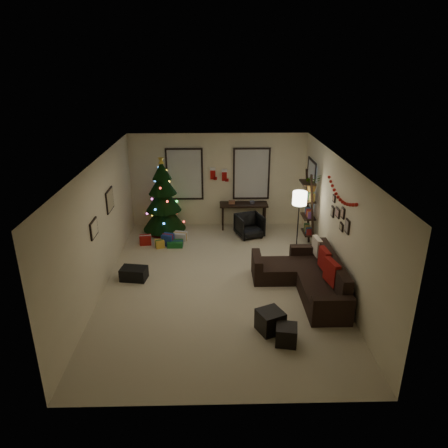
{
  "coord_description": "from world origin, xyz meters",
  "views": [
    {
      "loc": [
        -0.11,
        -8.08,
        4.57
      ],
      "look_at": [
        0.1,
        0.6,
        1.15
      ],
      "focal_mm": 33.45,
      "sensor_mm": 36.0,
      "label": 1
    }
  ],
  "objects_px": {
    "desk": "(244,207)",
    "christmas_tree": "(163,201)",
    "bookshelf": "(309,211)",
    "sofa": "(309,278)",
    "desk_chair": "(249,226)"
  },
  "relations": [
    {
      "from": "desk",
      "to": "christmas_tree",
      "type": "bearing_deg",
      "value": -173.15
    },
    {
      "from": "christmas_tree",
      "to": "desk",
      "type": "xyz_separation_m",
      "value": [
        2.26,
        0.27,
        -0.27
      ]
    },
    {
      "from": "christmas_tree",
      "to": "bookshelf",
      "type": "relative_size",
      "value": 1.1
    },
    {
      "from": "christmas_tree",
      "to": "sofa",
      "type": "xyz_separation_m",
      "value": [
        3.4,
        -3.28,
        -0.65
      ]
    },
    {
      "from": "christmas_tree",
      "to": "bookshelf",
      "type": "height_order",
      "value": "christmas_tree"
    },
    {
      "from": "christmas_tree",
      "to": "sofa",
      "type": "relative_size",
      "value": 0.9
    },
    {
      "from": "desk_chair",
      "to": "desk",
      "type": "bearing_deg",
      "value": 81.46
    },
    {
      "from": "sofa",
      "to": "bookshelf",
      "type": "bearing_deg",
      "value": 78.89
    },
    {
      "from": "bookshelf",
      "to": "sofa",
      "type": "bearing_deg",
      "value": -101.11
    },
    {
      "from": "desk",
      "to": "bookshelf",
      "type": "bearing_deg",
      "value": -40.96
    },
    {
      "from": "christmas_tree",
      "to": "desk",
      "type": "distance_m",
      "value": 2.29
    },
    {
      "from": "bookshelf",
      "to": "desk",
      "type": "bearing_deg",
      "value": 139.04
    },
    {
      "from": "sofa",
      "to": "bookshelf",
      "type": "relative_size",
      "value": 1.22
    },
    {
      "from": "sofa",
      "to": "desk",
      "type": "relative_size",
      "value": 1.8
    },
    {
      "from": "sofa",
      "to": "desk_chair",
      "type": "relative_size",
      "value": 3.87
    }
  ]
}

